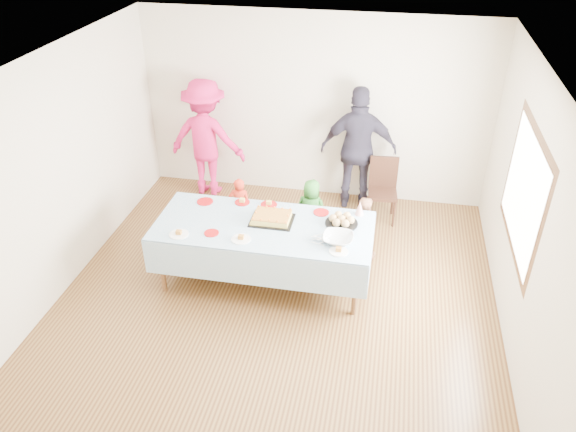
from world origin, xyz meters
name	(u,v)px	position (x,y,z in m)	size (l,w,h in m)	color
ground	(279,291)	(0.00, 0.00, 0.00)	(5.00, 5.00, 0.00)	#4B2B15
room_walls	(283,156)	(0.05, 0.00, 1.77)	(5.04, 5.04, 2.72)	beige
party_table	(263,229)	(-0.22, 0.20, 0.72)	(2.50, 1.10, 0.78)	#54361C
birthday_cake	(272,218)	(-0.14, 0.30, 0.82)	(0.49, 0.38, 0.09)	black
rolls_tray	(342,221)	(0.66, 0.39, 0.83)	(0.38, 0.38, 0.11)	black
punch_bowl	(338,239)	(0.66, 0.02, 0.82)	(0.34, 0.34, 0.08)	silver
party_hat	(360,208)	(0.84, 0.64, 0.87)	(0.10, 0.10, 0.18)	white
fork_pile	(322,239)	(0.48, -0.01, 0.81)	(0.24, 0.18, 0.07)	white
plate_red_far_a	(205,202)	(-1.04, 0.57, 0.79)	(0.20, 0.20, 0.01)	#B40D10
plate_red_far_b	(242,202)	(-0.59, 0.65, 0.79)	(0.18, 0.18, 0.01)	#B40D10
plate_red_far_c	(269,205)	(-0.26, 0.65, 0.79)	(0.20, 0.20, 0.01)	#B40D10
plate_red_far_d	(321,212)	(0.39, 0.59, 0.79)	(0.19, 0.19, 0.01)	#B40D10
plate_red_near	(211,233)	(-0.75, -0.08, 0.79)	(0.17, 0.17, 0.01)	#B40D10
plate_white_left	(179,234)	(-1.10, -0.18, 0.79)	(0.22, 0.22, 0.01)	white
plate_white_mid	(241,239)	(-0.40, -0.14, 0.79)	(0.22, 0.22, 0.01)	white
plate_white_right	(339,251)	(0.69, -0.16, 0.79)	(0.21, 0.21, 0.01)	white
dining_chair	(383,186)	(1.08, 1.93, 0.50)	(0.42, 0.42, 0.90)	black
toddler_left	(240,206)	(-0.77, 1.14, 0.42)	(0.30, 0.20, 0.83)	red
toddler_mid	(311,210)	(0.18, 1.19, 0.44)	(0.43, 0.28, 0.87)	#2C7527
toddler_right	(362,228)	(0.87, 0.90, 0.43)	(0.42, 0.32, 0.86)	tan
adult_left	(206,138)	(-1.55, 2.20, 0.88)	(1.14, 0.66, 1.77)	#D11A5B
adult_right	(358,149)	(0.69, 2.20, 0.91)	(1.06, 0.44, 1.81)	#2C2838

